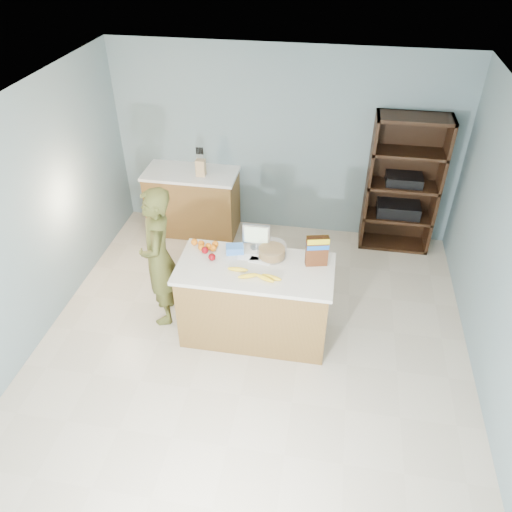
% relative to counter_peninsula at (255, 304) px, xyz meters
% --- Properties ---
extents(floor, '(4.50, 5.00, 0.02)m').
position_rel_counter_peninsula_xyz_m(floor, '(0.00, -0.30, -0.42)').
color(floor, beige).
rests_on(floor, ground).
extents(walls, '(4.52, 5.02, 2.51)m').
position_rel_counter_peninsula_xyz_m(walls, '(0.00, -0.30, 1.24)').
color(walls, gray).
rests_on(walls, ground).
extents(counter_peninsula, '(1.56, 0.76, 0.90)m').
position_rel_counter_peninsula_xyz_m(counter_peninsula, '(0.00, 0.00, 0.00)').
color(counter_peninsula, brown).
rests_on(counter_peninsula, ground).
extents(back_cabinet, '(1.24, 0.62, 0.90)m').
position_rel_counter_peninsula_xyz_m(back_cabinet, '(-1.20, 1.90, 0.04)').
color(back_cabinet, brown).
rests_on(back_cabinet, ground).
extents(shelving_unit, '(0.90, 0.40, 1.80)m').
position_rel_counter_peninsula_xyz_m(shelving_unit, '(1.55, 2.05, 0.45)').
color(shelving_unit, black).
rests_on(shelving_unit, ground).
extents(person, '(0.54, 0.67, 1.60)m').
position_rel_counter_peninsula_xyz_m(person, '(-1.05, 0.11, 0.39)').
color(person, '#484A1E').
rests_on(person, ground).
extents(knife_block, '(0.12, 0.10, 0.31)m').
position_rel_counter_peninsula_xyz_m(knife_block, '(-1.03, 1.83, 0.60)').
color(knife_block, tan).
rests_on(knife_block, back_cabinet).
extents(envelopes, '(0.36, 0.19, 0.00)m').
position_rel_counter_peninsula_xyz_m(envelopes, '(-0.03, 0.13, 0.49)').
color(envelopes, white).
rests_on(envelopes, counter_peninsula).
extents(bananas, '(0.55, 0.18, 0.05)m').
position_rel_counter_peninsula_xyz_m(bananas, '(0.03, -0.15, 0.51)').
color(bananas, yellow).
rests_on(bananas, counter_peninsula).
extents(apples, '(0.17, 0.18, 0.07)m').
position_rel_counter_peninsula_xyz_m(apples, '(-0.50, 0.09, 0.52)').
color(apples, maroon).
rests_on(apples, counter_peninsula).
extents(oranges, '(0.30, 0.15, 0.07)m').
position_rel_counter_peninsula_xyz_m(oranges, '(-0.56, 0.23, 0.52)').
color(oranges, orange).
rests_on(oranges, counter_peninsula).
extents(blue_carton, '(0.20, 0.16, 0.08)m').
position_rel_counter_peninsula_xyz_m(blue_carton, '(-0.25, 0.21, 0.52)').
color(blue_carton, blue).
rests_on(blue_carton, counter_peninsula).
extents(salad_bowl, '(0.30, 0.30, 0.13)m').
position_rel_counter_peninsula_xyz_m(salad_bowl, '(0.13, 0.22, 0.54)').
color(salad_bowl, '#267219').
rests_on(salad_bowl, counter_peninsula).
extents(tv, '(0.28, 0.12, 0.28)m').
position_rel_counter_peninsula_xyz_m(tv, '(-0.04, 0.33, 0.64)').
color(tv, silver).
rests_on(tv, counter_peninsula).
extents(cereal_box, '(0.23, 0.13, 0.32)m').
position_rel_counter_peninsula_xyz_m(cereal_box, '(0.59, 0.15, 0.67)').
color(cereal_box, '#592B14').
rests_on(cereal_box, counter_peninsula).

